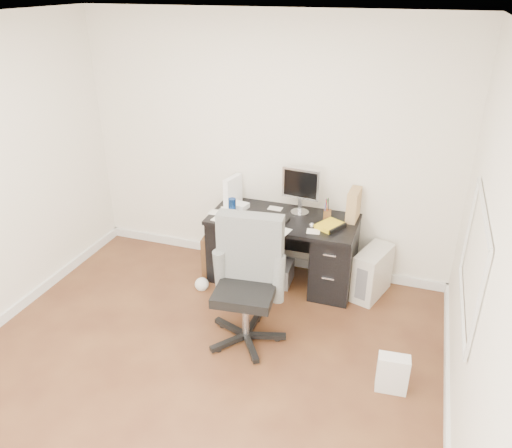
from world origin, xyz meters
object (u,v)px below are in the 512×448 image
at_px(lcd_monitor, 301,191).
at_px(keyboard, 270,218).
at_px(pc_tower, 372,273).
at_px(desk, 282,248).
at_px(wicker_basket, 226,251).
at_px(office_chair, 245,285).

xyz_separation_m(lcd_monitor, keyboard, (-0.25, -0.23, -0.24)).
bearing_deg(keyboard, lcd_monitor, 50.27).
bearing_deg(pc_tower, desk, -159.73).
bearing_deg(wicker_basket, office_chair, -59.89).
bearing_deg(office_chair, pc_tower, 42.34).
bearing_deg(office_chair, keyboard, 89.10).
distance_m(desk, office_chair, 1.07).
relative_size(desk, pc_tower, 2.93).
xyz_separation_m(keyboard, office_chair, (0.09, -0.98, -0.18)).
bearing_deg(desk, wicker_basket, 177.10).
bearing_deg(lcd_monitor, office_chair, -91.74).
relative_size(lcd_monitor, office_chair, 0.43).
relative_size(desk, wicker_basket, 3.46).
xyz_separation_m(office_chair, wicker_basket, (-0.63, 1.08, -0.36)).
height_order(desk, wicker_basket, desk).
distance_m(lcd_monitor, pc_tower, 1.10).
height_order(office_chair, wicker_basket, office_chair).
bearing_deg(wicker_basket, lcd_monitor, 8.89).
height_order(office_chair, pc_tower, office_chair).
xyz_separation_m(pc_tower, wicker_basket, (-1.60, -0.01, -0.04)).
bearing_deg(keyboard, pc_tower, 13.79).
bearing_deg(desk, keyboard, -147.91).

